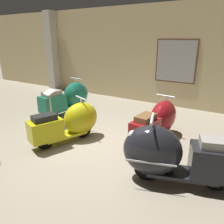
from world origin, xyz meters
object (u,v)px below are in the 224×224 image
at_px(scooter_2, 158,121).
at_px(scooter_3, 171,155).
at_px(scooter_1, 71,122).
at_px(info_stanchion, 51,112).
at_px(scooter_0, 69,98).

height_order(scooter_2, scooter_3, scooter_3).
distance_m(scooter_2, scooter_3, 1.58).
distance_m(scooter_1, info_stanchion, 1.06).
bearing_deg(scooter_0, info_stanchion, -154.63).
height_order(scooter_0, info_stanchion, scooter_0).
xyz_separation_m(scooter_3, info_stanchion, (-3.32, 0.70, -0.09)).
bearing_deg(scooter_3, scooter_0, -43.48).
bearing_deg(info_stanchion, scooter_3, -11.89).
bearing_deg(scooter_2, scooter_1, 129.80).
height_order(scooter_0, scooter_3, scooter_3).
xyz_separation_m(scooter_0, scooter_3, (3.68, -1.79, 0.02)).
xyz_separation_m(scooter_0, scooter_1, (1.36, -1.46, -0.03)).
height_order(scooter_1, scooter_2, scooter_2).
height_order(scooter_1, info_stanchion, info_stanchion).
distance_m(scooter_3, info_stanchion, 3.40).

